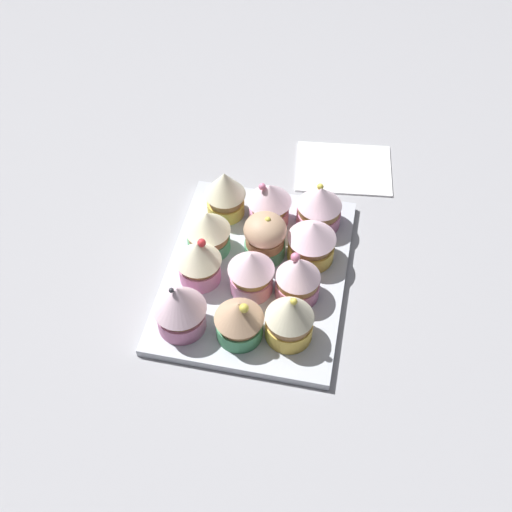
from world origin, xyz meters
TOP-DOWN VIEW (x-y plane):
  - ground_plane at (0.00, 0.00)cm, footprint 180.00×180.00cm
  - baking_tray at (0.00, 0.00)cm, footprint 29.85×23.41cm
  - cupcake_0 at (-9.48, -6.27)cm, footprint 5.72×5.72cm
  - cupcake_1 at (-2.61, -6.99)cm, footprint 6.02×6.02cm
  - cupcake_2 at (2.60, -6.86)cm, footprint 5.86×5.86cm
  - cupcake_3 at (10.24, -7.19)cm, footprint 6.48×6.48cm
  - cupcake_4 at (-9.05, -0.41)cm, footprint 6.10×6.10cm
  - cupcake_5 at (-3.07, 0.57)cm, footprint 5.64×5.64cm
  - cupcake_6 at (3.01, -0.07)cm, footprint 5.90×5.90cm
  - cupcake_7 at (10.08, 0.23)cm, footprint 5.97×5.97cm
  - cupcake_8 at (-10.09, 6.79)cm, footprint 6.13×6.13cm
  - cupcake_9 at (-3.79, 6.64)cm, footprint 6.42×6.42cm
  - cupcake_10 at (2.69, 5.88)cm, footprint 5.64×5.64cm
  - cupcake_11 at (8.98, 5.87)cm, footprint 5.84×5.84cm
  - napkin at (-23.06, 9.07)cm, footprint 12.64×15.58cm

SIDE VIEW (x-z plane):
  - ground_plane at x=0.00cm, z-range -3.00..0.00cm
  - napkin at x=-23.06cm, z-range 0.00..0.60cm
  - baking_tray at x=0.00cm, z-range 0.00..1.20cm
  - cupcake_7 at x=10.08cm, z-range 1.11..7.88cm
  - cupcake_9 at x=-3.79cm, z-range 1.27..7.85cm
  - cupcake_8 at x=-10.09cm, z-range 1.07..8.10cm
  - cupcake_5 at x=-3.07cm, z-range 1.13..8.16cm
  - cupcake_10 at x=2.69cm, z-range 1.04..8.35cm
  - cupcake_1 at x=-2.61cm, z-range 1.30..8.12cm
  - cupcake_6 at x=3.01cm, z-range 1.34..8.28cm
  - cupcake_2 at x=2.60cm, z-range 1.19..8.44cm
  - cupcake_4 at x=-9.05cm, z-range 1.24..8.54cm
  - cupcake_11 at x=8.98cm, z-range 1.11..9.11cm
  - cupcake_0 at x=-9.48cm, z-range 1.40..8.90cm
  - cupcake_3 at x=10.24cm, z-range 1.28..9.10cm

